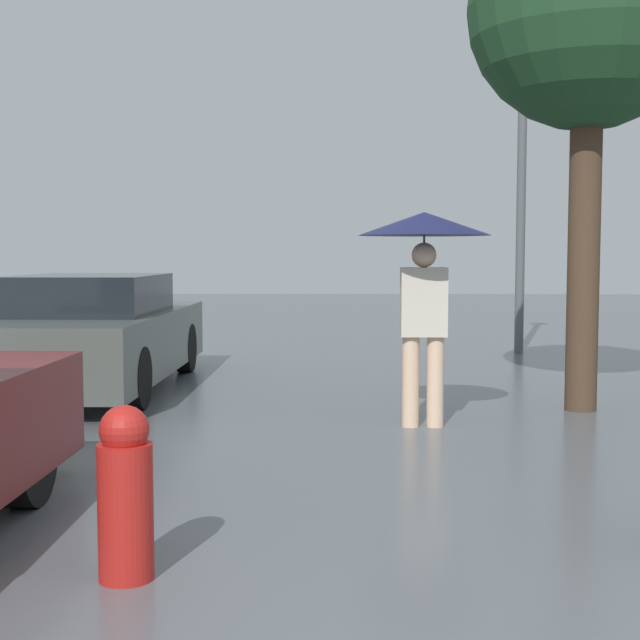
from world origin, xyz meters
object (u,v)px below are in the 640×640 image
at_px(pedestrian, 424,252).
at_px(tree, 589,13).
at_px(street_lamp, 522,129).
at_px(fire_hydrant, 125,493).
at_px(parked_car_farthest, 96,335).

xyz_separation_m(pedestrian, tree, (1.57, 0.85, 2.19)).
height_order(pedestrian, street_lamp, street_lamp).
bearing_deg(pedestrian, fire_hydrant, -114.86).
distance_m(pedestrian, tree, 2.83).
xyz_separation_m(street_lamp, fire_hydrant, (-3.61, -9.28, -2.90)).
height_order(pedestrian, tree, tree).
distance_m(street_lamp, fire_hydrant, 10.37).
relative_size(pedestrian, fire_hydrant, 2.28).
bearing_deg(pedestrian, parked_car_farthest, 148.46).
distance_m(pedestrian, street_lamp, 6.26).
relative_size(pedestrian, tree, 0.38).
distance_m(parked_car_farthest, tree, 5.97).
height_order(parked_car_farthest, tree, tree).
bearing_deg(parked_car_farthest, street_lamp, 34.00).
xyz_separation_m(parked_car_farthest, fire_hydrant, (1.71, -5.69, -0.19)).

